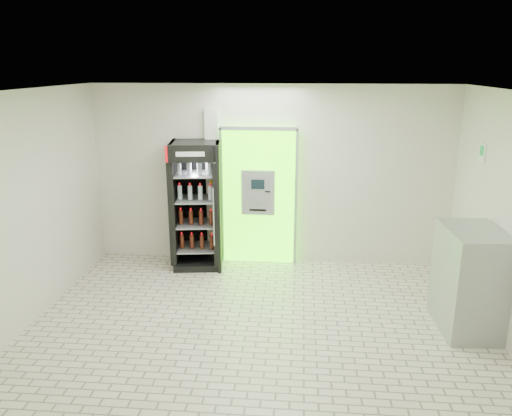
# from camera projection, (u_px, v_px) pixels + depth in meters

# --- Properties ---
(ground) EXTENTS (6.00, 6.00, 0.00)m
(ground) POSITION_uv_depth(u_px,v_px,m) (258.00, 332.00, 6.38)
(ground) COLOR beige
(ground) RESTS_ON ground
(room_shell) EXTENTS (6.00, 6.00, 6.00)m
(room_shell) POSITION_uv_depth(u_px,v_px,m) (258.00, 192.00, 5.87)
(room_shell) COLOR silver
(room_shell) RESTS_ON ground
(atm_assembly) EXTENTS (1.30, 0.24, 2.33)m
(atm_assembly) POSITION_uv_depth(u_px,v_px,m) (259.00, 195.00, 8.39)
(atm_assembly) COLOR #4BFE06
(atm_assembly) RESTS_ON ground
(pillar) EXTENTS (0.22, 0.11, 2.60)m
(pillar) POSITION_uv_depth(u_px,v_px,m) (213.00, 186.00, 8.45)
(pillar) COLOR silver
(pillar) RESTS_ON ground
(beverage_cooler) EXTENTS (0.88, 0.82, 2.11)m
(beverage_cooler) POSITION_uv_depth(u_px,v_px,m) (197.00, 207.00, 8.26)
(beverage_cooler) COLOR black
(beverage_cooler) RESTS_ON ground
(steel_cabinet) EXTENTS (0.73, 1.04, 1.34)m
(steel_cabinet) POSITION_uv_depth(u_px,v_px,m) (469.00, 280.00, 6.30)
(steel_cabinet) COLOR #9A9DA1
(steel_cabinet) RESTS_ON ground
(exit_sign) EXTENTS (0.02, 0.22, 0.26)m
(exit_sign) POSITION_uv_depth(u_px,v_px,m) (482.00, 153.00, 6.87)
(exit_sign) COLOR white
(exit_sign) RESTS_ON room_shell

